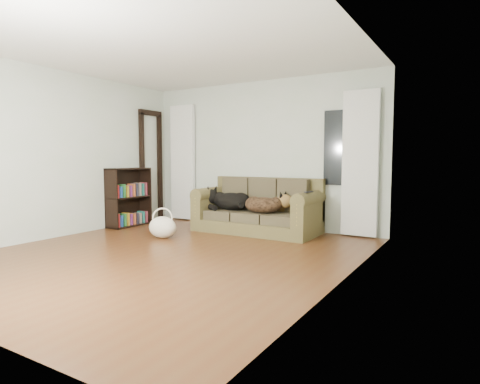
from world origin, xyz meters
The scene contains 15 objects.
floor centered at (0.00, 0.00, 0.00)m, with size 5.00×5.00×0.00m, color #4B2712.
ceiling centered at (0.00, 0.00, 2.60)m, with size 5.00×5.00×0.00m, color white.
wall_back centered at (0.00, 2.50, 1.30)m, with size 4.50×0.04×2.60m, color silver.
wall_left centered at (-2.25, 0.00, 1.30)m, with size 0.04×5.00×2.60m, color silver.
wall_right centered at (2.25, 0.00, 1.30)m, with size 0.04×5.00×2.60m, color silver.
curtain_left centered at (-1.70, 2.42, 1.15)m, with size 0.55×0.08×2.25m, color white.
curtain_right centered at (1.80, 2.42, 1.15)m, with size 0.55×0.08×2.25m, color white.
window_pane centered at (1.45, 2.47, 1.40)m, with size 0.50×0.03×1.20m, color black.
door_casing centered at (-2.20, 2.05, 1.05)m, with size 0.07×0.60×2.10m, color black.
sofa centered at (0.22, 1.97, 0.45)m, with size 2.05×0.88×0.84m, color brown.
dog_black_lab centered at (-0.31, 1.95, 0.48)m, with size 0.72×0.50×0.30m, color black.
dog_shepherd centered at (0.44, 1.89, 0.49)m, with size 0.64×0.45×0.28m, color black.
tv_remote centered at (1.20, 1.80, 0.73)m, with size 0.04×0.16×0.02m, color black.
tote_bag centered at (-0.79, 0.79, 0.16)m, with size 0.46×0.36×0.33m, color beige.
bookshelf centered at (-2.09, 1.34, 0.50)m, with size 0.32×0.85×1.06m, color black.
Camera 1 is at (3.39, -3.87, 1.22)m, focal length 30.00 mm.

